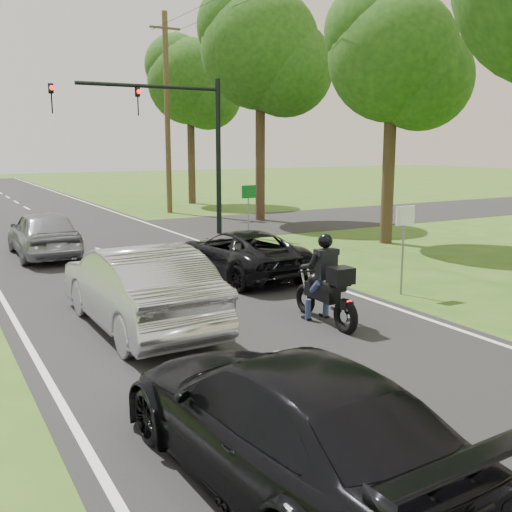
# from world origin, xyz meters

# --- Properties ---
(ground) EXTENTS (140.00, 140.00, 0.00)m
(ground) POSITION_xyz_m (0.00, 0.00, 0.00)
(ground) COLOR #2F5718
(ground) RESTS_ON ground
(road) EXTENTS (8.00, 100.00, 0.01)m
(road) POSITION_xyz_m (0.00, 10.00, 0.01)
(road) COLOR black
(road) RESTS_ON ground
(cross_road) EXTENTS (60.00, 7.00, 0.01)m
(cross_road) POSITION_xyz_m (0.00, 16.00, 0.01)
(cross_road) COLOR black
(cross_road) RESTS_ON ground
(motorcycle_rider) EXTENTS (0.61, 2.14, 1.84)m
(motorcycle_rider) POSITION_xyz_m (1.73, 1.93, 0.73)
(motorcycle_rider) COLOR black
(motorcycle_rider) RESTS_ON ground
(dark_suv) EXTENTS (2.28, 4.63, 1.26)m
(dark_suv) POSITION_xyz_m (2.27, 6.61, 0.64)
(dark_suv) COLOR black
(dark_suv) RESTS_ON road
(silver_sedan) EXTENTS (1.83, 5.01, 1.64)m
(silver_sedan) POSITION_xyz_m (-1.62, 3.48, 0.83)
(silver_sedan) COLOR #B4B5B9
(silver_sedan) RESTS_ON road
(silver_suv) EXTENTS (1.83, 4.48, 1.52)m
(silver_suv) POSITION_xyz_m (-1.84, 12.20, 0.77)
(silver_suv) COLOR gray
(silver_suv) RESTS_ON road
(dark_car_behind) EXTENTS (2.24, 4.98, 1.42)m
(dark_car_behind) POSITION_xyz_m (-2.05, -2.50, 0.72)
(dark_car_behind) COLOR black
(dark_car_behind) RESTS_ON road
(traffic_signal) EXTENTS (6.38, 0.44, 6.00)m
(traffic_signal) POSITION_xyz_m (3.34, 14.00, 4.14)
(traffic_signal) COLOR black
(traffic_signal) RESTS_ON ground
(utility_pole_far) EXTENTS (1.60, 0.28, 10.00)m
(utility_pole_far) POSITION_xyz_m (6.20, 22.00, 5.08)
(utility_pole_far) COLOR brown
(utility_pole_far) RESTS_ON ground
(sign_white) EXTENTS (0.55, 0.07, 2.12)m
(sign_white) POSITION_xyz_m (4.70, 2.98, 1.60)
(sign_white) COLOR slate
(sign_white) RESTS_ON ground
(sign_green) EXTENTS (0.55, 0.07, 2.12)m
(sign_green) POSITION_xyz_m (4.90, 10.98, 1.60)
(sign_green) COLOR slate
(sign_green) RESTS_ON ground
(tree_row_c) EXTENTS (4.80, 4.65, 8.76)m
(tree_row_c) POSITION_xyz_m (9.75, 8.80, 6.23)
(tree_row_c) COLOR #332316
(tree_row_c) RESTS_ON ground
(tree_row_d) EXTENTS (5.76, 5.58, 10.45)m
(tree_row_d) POSITION_xyz_m (9.10, 16.76, 7.43)
(tree_row_d) COLOR #332316
(tree_row_d) RESTS_ON ground
(tree_row_e) EXTENTS (5.28, 5.12, 9.61)m
(tree_row_e) POSITION_xyz_m (9.48, 25.78, 6.83)
(tree_row_e) COLOR #332316
(tree_row_e) RESTS_ON ground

